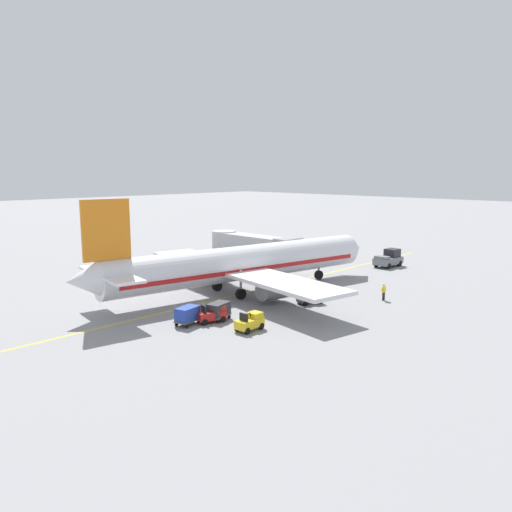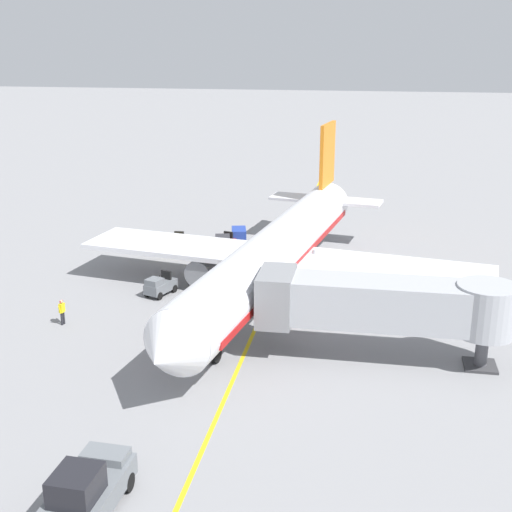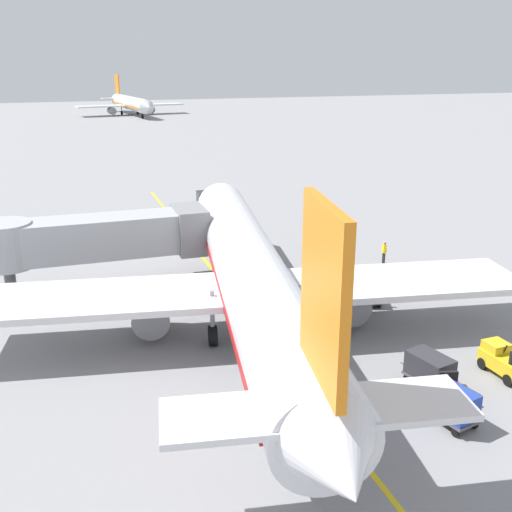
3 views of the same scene
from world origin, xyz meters
TOP-DOWN VIEW (x-y plane):
  - ground_plane at (0.00, 0.00)m, footprint 400.00×400.00m
  - gate_lead_in_line at (0.00, 0.00)m, footprint 0.24×80.00m
  - parked_airliner at (-0.40, 1.47)m, footprint 30.45×37.26m
  - jet_bridge at (-7.86, 10.75)m, footprint 14.35×3.50m
  - pushback_tractor at (3.30, 26.28)m, footprint 2.37×4.48m
  - baggage_tug_lead at (5.54, -7.94)m, footprint 1.86×2.73m
  - baggage_tug_trailing at (9.55, -7.23)m, footprint 1.39×2.55m
  - baggage_tug_spare at (7.82, 3.07)m, footprint 2.00×2.76m
  - baggage_cart_front at (5.49, -7.11)m, footprint 1.77×2.98m
  - baggage_cart_second_in_train at (4.63, -9.92)m, footprint 1.77×2.98m
  - ground_crew_wing_walker at (12.40, 9.25)m, footprint 0.30×0.73m

SIDE VIEW (x-z plane):
  - ground_plane at x=0.00m, z-range 0.00..0.00m
  - gate_lead_in_line at x=0.00m, z-range 0.00..0.01m
  - baggage_tug_lead at x=5.54m, z-range -0.10..1.52m
  - baggage_tug_trailing at x=9.55m, z-range -0.10..1.52m
  - baggage_tug_spare at x=7.82m, z-range -0.10..1.52m
  - baggage_cart_front at x=5.49m, z-range 0.16..1.74m
  - baggage_cart_second_in_train at x=4.63m, z-range 0.16..1.74m
  - ground_crew_wing_walker at x=12.40m, z-range 0.11..1.80m
  - pushback_tractor at x=3.30m, z-range -0.10..2.30m
  - parked_airliner at x=-0.40m, z-range -2.13..8.50m
  - jet_bridge at x=-7.86m, z-range 0.97..5.95m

